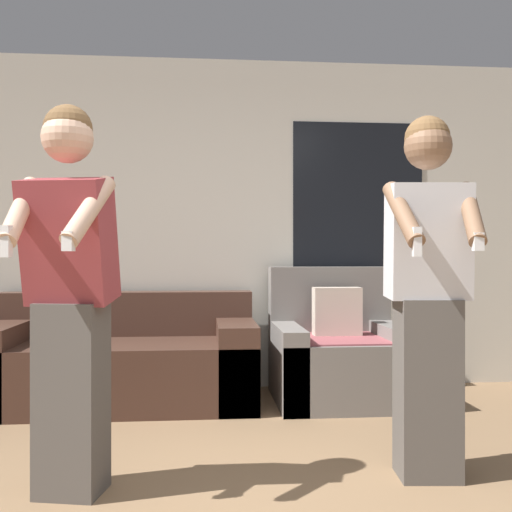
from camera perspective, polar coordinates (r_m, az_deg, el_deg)
wall_back at (r=4.96m, az=-2.79°, el=3.14°), size 5.97×0.07×2.70m
couch at (r=4.56m, az=-12.64°, el=-9.96°), size 1.95×0.91×0.80m
armchair at (r=4.60m, az=7.77°, el=-9.39°), size 0.96×0.91×0.99m
person_left at (r=2.84m, az=-17.33°, el=-3.26°), size 0.45×0.55×1.76m
person_right at (r=3.04m, az=16.05°, el=-3.03°), size 0.45×0.49×1.77m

